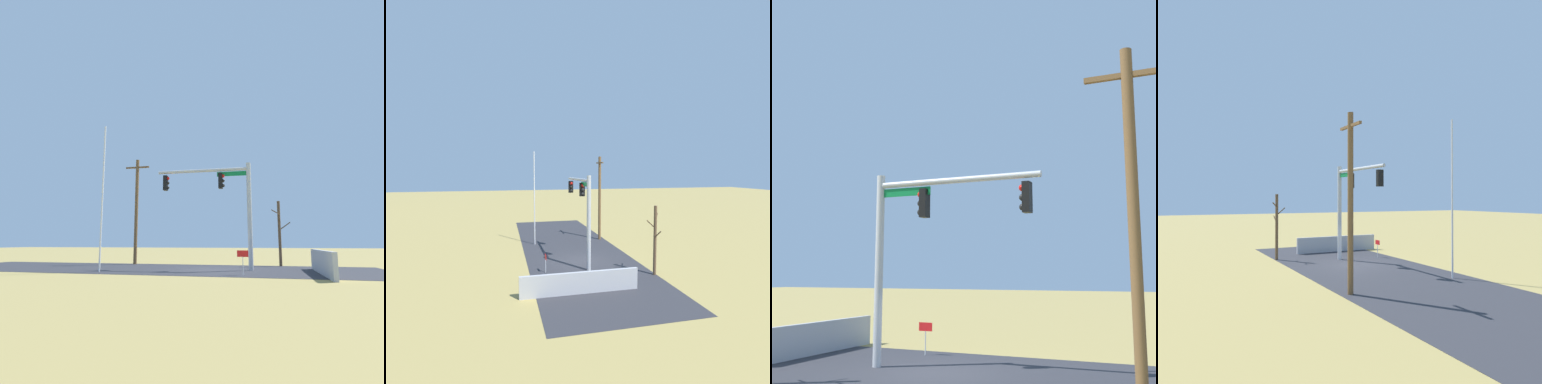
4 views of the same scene
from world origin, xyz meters
TOP-DOWN VIEW (x-y plane):
  - ground_plane at (0.00, 0.00)m, footprint 160.00×160.00m
  - road_surface at (-4.00, 0.00)m, footprint 28.00×8.00m
  - sidewalk_corner at (3.22, -0.05)m, footprint 6.00×6.00m
  - retaining_fence at (5.88, -1.54)m, footprint 0.20×6.66m
  - signal_mast at (0.72, -0.07)m, footprint 5.86×0.41m
  - flagpole at (-5.96, -2.85)m, footprint 0.10×0.10m
  - utility_pole at (-6.55, 3.50)m, footprint 1.90×0.26m
  - bare_tree at (4.06, 3.87)m, footprint 1.27×1.02m
  - open_sign at (1.96, -2.94)m, footprint 0.56×0.04m

SIDE VIEW (x-z plane):
  - ground_plane at x=0.00m, z-range 0.00..0.00m
  - sidewalk_corner at x=3.22m, z-range 0.00..0.01m
  - road_surface at x=-4.00m, z-range 0.00..0.01m
  - retaining_fence at x=5.88m, z-range 0.00..1.22m
  - open_sign at x=1.96m, z-range 0.30..1.52m
  - bare_tree at x=4.06m, z-range 0.06..4.57m
  - utility_pole at x=-6.55m, z-range 0.16..8.22m
  - flagpole at x=-5.96m, z-range 0.00..8.45m
  - signal_mast at x=0.72m, z-range 1.22..7.65m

